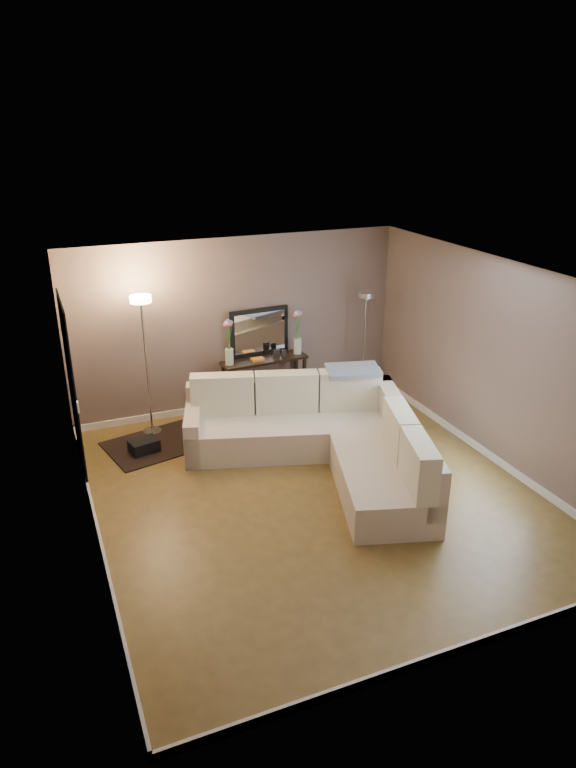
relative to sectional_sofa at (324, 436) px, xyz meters
name	(u,v)px	position (x,y,z in m)	size (l,w,h in m)	color
floor	(313,493)	(-0.43, -0.64, -0.37)	(5.00, 5.50, 0.01)	brown
ceiling	(317,278)	(-0.43, -0.64, 2.24)	(5.00, 5.50, 0.01)	white
wall_back	(238,325)	(-0.43, 2.12, 0.93)	(5.00, 0.02, 2.60)	#78645C
wall_front	(469,528)	(-0.43, -3.40, 0.93)	(5.00, 0.02, 2.60)	#78645C
wall_left	(82,432)	(-2.94, -0.64, 0.93)	(0.02, 5.50, 2.60)	#78645C
wall_right	(497,363)	(2.08, -0.64, 0.93)	(0.02, 5.50, 2.60)	#78645C
baseboard_back	(241,402)	(-0.43, 2.09, -0.32)	(5.00, 0.03, 0.10)	white
baseboard_front	(451,652)	(-0.43, -3.38, -0.32)	(5.00, 0.03, 0.10)	white
baseboard_left	(100,537)	(-2.92, -0.64, -0.32)	(0.03, 5.50, 0.10)	white
baseboard_right	(484,451)	(2.05, -0.64, -0.32)	(0.03, 5.50, 0.10)	white
doorway	(72,388)	(-2.91, 1.06, 0.73)	(0.02, 1.20, 2.20)	black
switch_plate	(78,407)	(-2.91, 0.21, 0.83)	(0.02, 0.08, 0.12)	white
sectional_sofa	(324,436)	(0.00, 0.00, 0.00)	(2.98, 3.41, 0.99)	beige
throw_blanket	(353,370)	(0.67, 0.53, 0.62)	(0.71, 0.41, 0.05)	gray
console_table	(260,381)	(-0.19, 1.86, 0.09)	(1.33, 0.43, 0.81)	black
leaning_mirror	(259,332)	(-0.12, 2.03, 0.81)	(0.93, 0.10, 0.73)	black
table_decor	(265,357)	(-0.11, 1.83, 0.47)	(0.56, 0.13, 0.13)	orange
flower_vase_left	(229,346)	(-0.67, 1.83, 0.73)	(0.15, 0.13, 0.69)	silver
flower_vase_right	(298,335)	(0.44, 1.89, 0.73)	(0.15, 0.13, 0.69)	silver
floor_lamp_lit	(144,338)	(-1.89, 1.68, 1.04)	(0.34, 0.34, 1.99)	silver
floor_lamp_unlit	(365,324)	(1.48, 1.69, 0.84)	(0.27, 0.27, 1.71)	silver
charcoal_rug	(157,444)	(-1.91, 1.29, -0.36)	(1.30, 0.98, 0.02)	black
black_bag	(144,448)	(-2.11, 1.14, -0.31)	(0.37, 0.26, 0.24)	black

